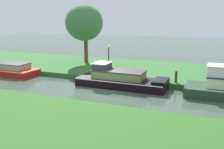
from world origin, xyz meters
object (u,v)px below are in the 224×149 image
Objects in this scene: lamp_post at (109,56)px; mooring_post_near at (176,77)px; red_barge at (13,70)px; black_narrowboat at (121,79)px; willow_tree_left at (84,23)px.

lamp_post is 2.89× the size of mooring_post_near.
red_barge is 0.65× the size of black_narrowboat.
lamp_post is at bearing 13.07° from red_barge.
willow_tree_left is at bearing 59.72° from red_barge.
black_narrowboat is at bearing -45.01° from willow_tree_left.
willow_tree_left is 7.33m from lamp_post.
black_narrowboat reaches higher than red_barge.
mooring_post_near is at bearing -6.97° from lamp_post.
willow_tree_left reaches higher than black_narrowboat.
willow_tree_left is 12.73m from mooring_post_near.
red_barge is 0.72× the size of willow_tree_left.
lamp_post reaches higher than red_barge.
black_narrowboat is 3.16m from lamp_post.
red_barge is at bearing 180.00° from black_narrowboat.
black_narrowboat is 7.87× the size of mooring_post_near.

